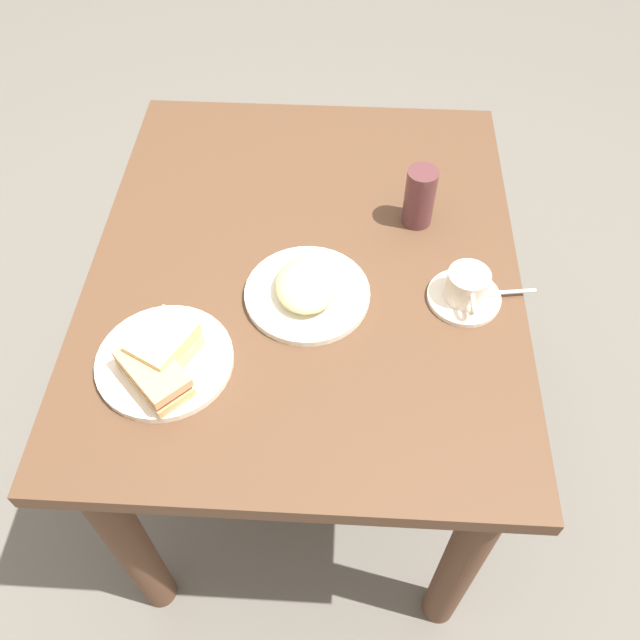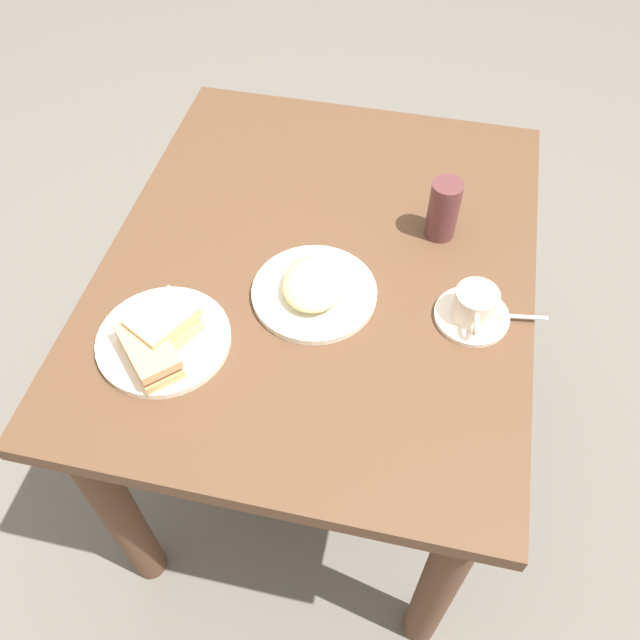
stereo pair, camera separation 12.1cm
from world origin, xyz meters
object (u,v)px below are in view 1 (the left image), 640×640
at_px(spoon, 503,292).
at_px(side_plate, 307,294).
at_px(coffee_saucer, 464,297).
at_px(coffee_cup, 467,285).
at_px(drinking_glass, 420,197).
at_px(dining_table, 306,308).
at_px(sandwich_front, 165,346).
at_px(sandwich_plate, 165,361).
at_px(sandwich_back, 154,373).

height_order(spoon, side_plate, spoon).
xyz_separation_m(coffee_saucer, coffee_cup, (0.00, 0.00, 0.04)).
relative_size(coffee_cup, drinking_glass, 0.82).
distance_m(dining_table, spoon, 0.43).
distance_m(dining_table, sandwich_front, 0.40).
distance_m(sandwich_plate, coffee_saucer, 0.58).
bearing_deg(dining_table, coffee_saucer, 74.47).
bearing_deg(coffee_cup, coffee_saucer, -175.91).
distance_m(sandwich_plate, side_plate, 0.30).
relative_size(sandwich_plate, coffee_saucer, 1.74).
bearing_deg(coffee_cup, spoon, 99.33).
height_order(sandwich_back, spoon, sandwich_back).
bearing_deg(sandwich_front, drinking_glass, 130.17).
xyz_separation_m(sandwich_front, coffee_cup, (-0.17, 0.54, -0.00)).
distance_m(sandwich_plate, sandwich_front, 0.04).
bearing_deg(drinking_glass, coffee_cup, 21.37).
bearing_deg(sandwich_front, coffee_cup, 107.47).
relative_size(sandwich_front, drinking_glass, 1.04).
relative_size(dining_table, sandwich_back, 6.99).
distance_m(side_plate, drinking_glass, 0.32).
relative_size(dining_table, coffee_cup, 9.81).
bearing_deg(dining_table, spoon, 78.82).
bearing_deg(spoon, coffee_saucer, -82.02).
height_order(sandwich_front, coffee_saucer, sandwich_front).
relative_size(sandwich_front, coffee_saucer, 0.97).
relative_size(sandwich_back, drinking_glass, 1.15).
bearing_deg(side_plate, drinking_glass, 135.62).
xyz_separation_m(sandwich_plate, sandwich_front, (-0.01, 0.01, 0.04)).
height_order(sandwich_plate, drinking_glass, drinking_glass).
height_order(sandwich_back, coffee_cup, coffee_cup).
xyz_separation_m(sandwich_front, coffee_saucer, (-0.17, 0.54, -0.04)).
bearing_deg(drinking_glass, spoon, 37.95).
bearing_deg(sandwich_plate, drinking_glass, 130.35).
bearing_deg(sandwich_front, sandwich_plate, -37.18).
bearing_deg(side_plate, coffee_saucer, 91.76).
bearing_deg(coffee_cup, drinking_glass, -158.63).
xyz_separation_m(sandwich_plate, side_plate, (-0.17, 0.24, 0.00)).
xyz_separation_m(spoon, side_plate, (0.02, -0.38, -0.01)).
height_order(coffee_cup, drinking_glass, drinking_glass).
distance_m(dining_table, sandwich_back, 0.44).
bearing_deg(sandwich_back, sandwich_plate, 174.80).
bearing_deg(drinking_glass, dining_table, -61.06).
bearing_deg(drinking_glass, coffee_saucer, 21.50).
bearing_deg(coffee_saucer, drinking_glass, -158.50).
xyz_separation_m(side_plate, drinking_glass, (-0.22, 0.22, 0.06)).
xyz_separation_m(dining_table, sandwich_back, (0.31, -0.24, 0.19)).
xyz_separation_m(sandwich_plate, drinking_glass, (-0.39, 0.46, 0.06)).
distance_m(sandwich_back, coffee_cup, 0.60).
bearing_deg(side_plate, sandwich_back, -48.94).
xyz_separation_m(sandwich_back, coffee_cup, (-0.22, 0.55, 0.00)).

